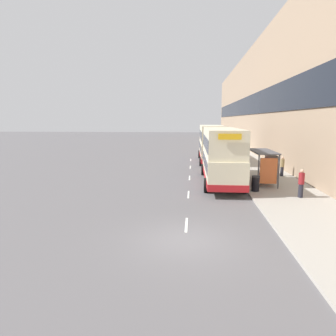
{
  "coord_description": "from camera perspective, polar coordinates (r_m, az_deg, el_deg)",
  "views": [
    {
      "loc": [
        0.26,
        -11.82,
        4.95
      ],
      "look_at": [
        -2.24,
        18.08,
        0.12
      ],
      "focal_mm": 32.0,
      "sensor_mm": 36.0,
      "label": 1
    }
  ],
  "objects": [
    {
      "name": "car_0",
      "position": [
        73.33,
        6.94,
        5.89
      ],
      "size": [
        2.0,
        3.84,
        1.75
      ],
      "color": "#B7B799",
      "rests_on": "ground_plane"
    },
    {
      "name": "bus_shelter",
      "position": [
        23.79,
        18.14,
        1.27
      ],
      "size": [
        1.6,
        4.2,
        2.48
      ],
      "color": "#4C4C51",
      "rests_on": "ground_plane"
    },
    {
      "name": "double_decker_bus_ahead",
      "position": [
        35.86,
        8.23,
        4.79
      ],
      "size": [
        2.85,
        10.55,
        4.3
      ],
      "color": "beige",
      "rests_on": "ground_plane"
    },
    {
      "name": "terrace_facade",
      "position": [
        51.44,
        16.64,
        12.23
      ],
      "size": [
        3.1,
        93.0,
        16.11
      ],
      "color": "#9E846B",
      "rests_on": "ground_plane"
    },
    {
      "name": "lane_mark_2",
      "position": [
        25.92,
        4.13,
        -1.87
      ],
      "size": [
        0.12,
        2.0,
        0.01
      ],
      "color": "silver",
      "rests_on": "ground_plane"
    },
    {
      "name": "pedestrian_1",
      "position": [
        28.64,
        13.52,
        1.02
      ],
      "size": [
        0.34,
        0.34,
        1.74
      ],
      "color": "#23232D",
      "rests_on": "ground_plane"
    },
    {
      "name": "pavement",
      "position": [
        50.94,
        11.83,
        3.46
      ],
      "size": [
        5.0,
        93.0,
        0.14
      ],
      "color": "#A39E93",
      "rests_on": "ground_plane"
    },
    {
      "name": "double_decker_bus_near",
      "position": [
        23.75,
        10.12,
        2.56
      ],
      "size": [
        2.85,
        10.31,
        4.3
      ],
      "color": "beige",
      "rests_on": "ground_plane"
    },
    {
      "name": "lane_mark_0",
      "position": [
        14.55,
        3.53,
        -10.73
      ],
      "size": [
        0.12,
        2.0,
        0.01
      ],
      "color": "silver",
      "rests_on": "ground_plane"
    },
    {
      "name": "lane_mark_3",
      "position": [
        31.71,
        4.26,
        0.15
      ],
      "size": [
        0.12,
        2.0,
        0.01
      ],
      "color": "silver",
      "rests_on": "ground_plane"
    },
    {
      "name": "lane_mark_1",
      "position": [
        20.18,
        3.92,
        -5.06
      ],
      "size": [
        0.12,
        2.0,
        0.01
      ],
      "color": "silver",
      "rests_on": "ground_plane"
    },
    {
      "name": "lane_mark_4",
      "position": [
        37.53,
        4.35,
        1.55
      ],
      "size": [
        0.12,
        2.0,
        0.01
      ],
      "color": "silver",
      "rests_on": "ground_plane"
    },
    {
      "name": "pedestrian_2",
      "position": [
        27.65,
        20.92,
        0.33
      ],
      "size": [
        0.33,
        0.33,
        1.69
      ],
      "color": "#23232D",
      "rests_on": "ground_plane"
    },
    {
      "name": "litter_bin",
      "position": [
        21.28,
        16.33,
        -2.83
      ],
      "size": [
        0.55,
        0.55,
        1.05
      ],
      "color": "black",
      "rests_on": "ground_plane"
    },
    {
      "name": "pedestrian_at_shelter",
      "position": [
        20.42,
        24.04,
        -2.65
      ],
      "size": [
        0.35,
        0.35,
        1.79
      ],
      "color": "#23232D",
      "rests_on": "ground_plane"
    },
    {
      "name": "ground_plane",
      "position": [
        12.82,
        3.34,
        -13.59
      ],
      "size": [
        220.0,
        220.0,
        0.0
      ],
      "primitive_type": "plane",
      "color": "#5B595B"
    }
  ]
}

